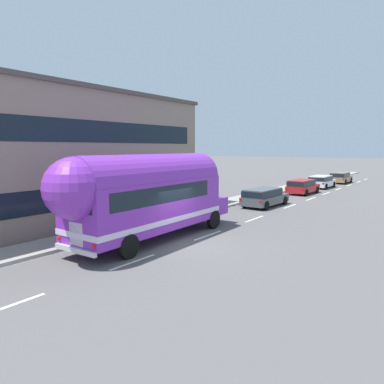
{
  "coord_description": "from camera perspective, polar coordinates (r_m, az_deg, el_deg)",
  "views": [
    {
      "loc": [
        9.75,
        -12.64,
        4.42
      ],
      "look_at": [
        -1.69,
        2.86,
        2.0
      ],
      "focal_mm": 33.13,
      "sensor_mm": 36.0,
      "label": 1
    }
  ],
  "objects": [
    {
      "name": "painted_bus",
      "position": [
        16.62,
        -7.55,
        -0.22
      ],
      "size": [
        2.81,
        11.08,
        4.12
      ],
      "color": "purple",
      "rests_on": "ground"
    },
    {
      "name": "car_lead",
      "position": [
        27.26,
        11.49,
        -0.63
      ],
      "size": [
        2.08,
        4.7,
        1.37
      ],
      "color": "#474C51",
      "rests_on": "ground"
    },
    {
      "name": "car_second",
      "position": [
        35.6,
        17.33,
        0.98
      ],
      "size": [
        2.01,
        4.47,
        1.37
      ],
      "color": "#A5191E",
      "rests_on": "ground"
    },
    {
      "name": "sidewalk_slab",
      "position": [
        27.13,
        4.09,
        -2.08
      ],
      "size": [
        2.16,
        90.0,
        0.15
      ],
      "primitive_type": "cube",
      "color": "gray",
      "rests_on": "ground"
    },
    {
      "name": "ground_plane",
      "position": [
        16.57,
        -1.18,
        -8.32
      ],
      "size": [
        300.0,
        300.0,
        0.0
      ],
      "primitive_type": "plane",
      "color": "#565454"
    },
    {
      "name": "roadside_building",
      "position": [
        25.15,
        -25.99,
        5.3
      ],
      "size": [
        12.82,
        21.11,
        7.84
      ],
      "color": "gray",
      "rests_on": "ground"
    },
    {
      "name": "car_third",
      "position": [
        41.47,
        20.09,
        1.7
      ],
      "size": [
        2.02,
        4.37,
        1.37
      ],
      "color": "white",
      "rests_on": "ground"
    },
    {
      "name": "lane_markings",
      "position": [
        28.53,
        10.66,
        -1.88
      ],
      "size": [
        3.61,
        80.0,
        0.01
      ],
      "color": "silver",
      "rests_on": "ground"
    },
    {
      "name": "car_fourth",
      "position": [
        48.05,
        22.79,
        2.26
      ],
      "size": [
        2.0,
        4.49,
        1.37
      ],
      "color": "olive",
      "rests_on": "ground"
    }
  ]
}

